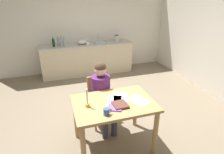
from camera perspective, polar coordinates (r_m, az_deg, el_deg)
name	(u,v)px	position (r m, az deg, el deg)	size (l,w,h in m)	color
ground_plane	(110,113)	(3.90, -0.64, -10.93)	(5.20, 5.20, 0.04)	#7A6B56
wall_back	(84,28)	(5.82, -8.53, 14.54)	(5.20, 0.12, 2.60)	silver
kitchen_counter	(88,59)	(5.67, -7.39, 5.53)	(2.64, 0.64, 0.90)	beige
dining_table	(114,110)	(2.80, 0.47, -9.81)	(1.16, 0.81, 0.77)	tan
chair_at_table	(100,98)	(3.40, -3.75, -6.33)	(0.44, 0.44, 0.88)	tan
person_seated	(102,93)	(3.19, -2.95, -4.71)	(0.36, 0.61, 1.19)	#592666
coffee_mug	(107,112)	(2.45, -1.67, -10.40)	(0.11, 0.08, 0.09)	#33598C
candlestick	(87,102)	(2.61, -7.44, -7.45)	(0.06, 0.06, 0.27)	gold
book_magazine	(115,108)	(2.60, 0.83, -9.22)	(0.19, 0.17, 0.02)	#7C52B8
book_cookery	(120,105)	(2.64, 2.45, -8.40)	(0.20, 0.21, 0.03)	brown
paper_letter	(139,100)	(2.80, 8.08, -6.99)	(0.21, 0.30, 0.00)	white
paper_bill	(114,100)	(2.77, 0.62, -7.07)	(0.21, 0.30, 0.00)	white
paper_envelope	(120,97)	(2.87, 2.56, -5.97)	(0.21, 0.30, 0.00)	white
sink_unit	(100,42)	(5.62, -3.68, 10.52)	(0.36, 0.36, 0.24)	#B2B7BC
bottle_oil	(53,43)	(5.38, -17.26, 9.84)	(0.07, 0.07, 0.25)	black
bottle_vinegar	(58,42)	(5.42, -15.94, 10.21)	(0.06, 0.06, 0.28)	#8C999E
bottle_wine_red	(62,42)	(5.36, -15.00, 10.24)	(0.07, 0.07, 0.29)	#8C999E
bottle_sauce	(64,42)	(5.37, -14.24, 10.21)	(0.08, 0.08, 0.26)	#8C999E
mixing_bowl	(82,42)	(5.52, -9.02, 10.42)	(0.27, 0.27, 0.12)	white
stovetop_kettle	(117,38)	(5.75, 1.44, 11.62)	(0.18, 0.18, 0.22)	#B7BABF
wine_glass_near_sink	(87,39)	(5.68, -7.45, 11.38)	(0.07, 0.07, 0.15)	silver
wine_glass_by_kettle	(84,39)	(5.66, -8.41, 11.29)	(0.07, 0.07, 0.15)	silver
wine_glass_back_left	(81,39)	(5.65, -9.40, 11.20)	(0.07, 0.07, 0.15)	silver
teacup_on_counter	(87,43)	(5.39, -7.41, 10.05)	(0.11, 0.07, 0.09)	white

